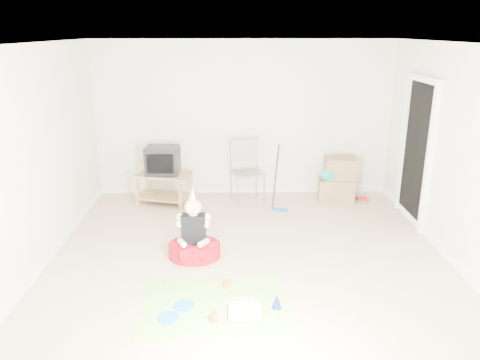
{
  "coord_description": "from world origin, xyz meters",
  "views": [
    {
      "loc": [
        -0.21,
        -5.3,
        2.75
      ],
      "look_at": [
        -0.1,
        0.4,
        0.9
      ],
      "focal_mm": 35.0,
      "sensor_mm": 36.0,
      "label": 1
    }
  ],
  "objects_px": {
    "cardboard_boxes": "(337,180)",
    "birthday_cake": "(245,312)",
    "seated_woman": "(194,242)",
    "folding_chair": "(248,173)",
    "crt_tv": "(163,160)",
    "tv_stand": "(164,186)"
  },
  "relations": [
    {
      "from": "cardboard_boxes",
      "to": "birthday_cake",
      "type": "bearing_deg",
      "value": -116.22
    },
    {
      "from": "cardboard_boxes",
      "to": "birthday_cake",
      "type": "distance_m",
      "value": 3.72
    },
    {
      "from": "seated_woman",
      "to": "folding_chair",
      "type": "bearing_deg",
      "value": 69.01
    },
    {
      "from": "crt_tv",
      "to": "seated_woman",
      "type": "xyz_separation_m",
      "value": [
        0.63,
        -1.94,
        -0.53
      ]
    },
    {
      "from": "folding_chair",
      "to": "tv_stand",
      "type": "bearing_deg",
      "value": 178.98
    },
    {
      "from": "tv_stand",
      "to": "cardboard_boxes",
      "type": "height_order",
      "value": "cardboard_boxes"
    },
    {
      "from": "folding_chair",
      "to": "seated_woman",
      "type": "distance_m",
      "value": 2.08
    },
    {
      "from": "crt_tv",
      "to": "cardboard_boxes",
      "type": "distance_m",
      "value": 2.89
    },
    {
      "from": "tv_stand",
      "to": "birthday_cake",
      "type": "height_order",
      "value": "tv_stand"
    },
    {
      "from": "crt_tv",
      "to": "tv_stand",
      "type": "bearing_deg",
      "value": 3.84
    },
    {
      "from": "tv_stand",
      "to": "folding_chair",
      "type": "height_order",
      "value": "folding_chair"
    },
    {
      "from": "tv_stand",
      "to": "seated_woman",
      "type": "height_order",
      "value": "seated_woman"
    },
    {
      "from": "seated_woman",
      "to": "birthday_cake",
      "type": "height_order",
      "value": "seated_woman"
    },
    {
      "from": "crt_tv",
      "to": "birthday_cake",
      "type": "xyz_separation_m",
      "value": [
        1.23,
        -3.24,
        -0.69
      ]
    },
    {
      "from": "tv_stand",
      "to": "crt_tv",
      "type": "distance_m",
      "value": 0.43
    },
    {
      "from": "folding_chair",
      "to": "birthday_cake",
      "type": "relative_size",
      "value": 3.24
    },
    {
      "from": "cardboard_boxes",
      "to": "seated_woman",
      "type": "relative_size",
      "value": 0.78
    },
    {
      "from": "seated_woman",
      "to": "birthday_cake",
      "type": "bearing_deg",
      "value": -65.3
    },
    {
      "from": "tv_stand",
      "to": "seated_woman",
      "type": "distance_m",
      "value": 2.04
    },
    {
      "from": "cardboard_boxes",
      "to": "folding_chair",
      "type": "bearing_deg",
      "value": -175.54
    },
    {
      "from": "crt_tv",
      "to": "folding_chair",
      "type": "xyz_separation_m",
      "value": [
        1.37,
        -0.02,
        -0.22
      ]
    },
    {
      "from": "seated_woman",
      "to": "tv_stand",
      "type": "bearing_deg",
      "value": 108.03
    }
  ]
}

